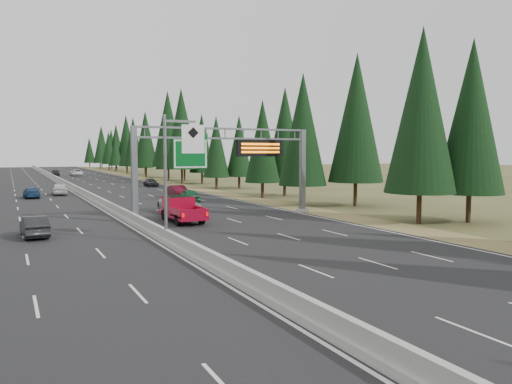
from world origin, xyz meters
TOP-DOWN VIEW (x-y plane):
  - road at (0.00, 80.00)m, footprint 32.00×260.00m
  - shoulder_right at (17.80, 80.00)m, footprint 3.60×260.00m
  - median_barrier at (0.00, 80.00)m, footprint 0.70×260.00m
  - sign_gantry at (8.92, 34.88)m, footprint 16.75×0.98m
  - hov_sign_pole at (0.58, 24.97)m, footprint 2.80×0.50m
  - tree_row_right at (21.76, 63.66)m, footprint 11.84×245.44m
  - silver_minivan at (5.36, 39.02)m, footprint 2.83×6.00m
  - red_pickup at (3.83, 34.03)m, footprint 2.25×6.31m
  - car_ahead_green at (10.01, 49.51)m, footprint 2.00×4.21m
  - car_ahead_dkred at (10.23, 54.76)m, footprint 1.68×4.77m
  - car_ahead_dkgrey at (12.53, 76.83)m, footprint 1.88×4.49m
  - car_ahead_white at (6.19, 122.58)m, footprint 2.74×5.76m
  - car_ahead_far at (1.50, 124.27)m, footprint 2.40×5.00m
  - car_onc_near at (-7.29, 31.07)m, footprint 1.78×4.40m
  - car_onc_blue at (-6.21, 62.78)m, footprint 1.95×4.56m
  - car_onc_white at (-2.69, 66.03)m, footprint 2.10×4.83m

SIDE VIEW (x-z plane):
  - shoulder_right at x=17.80m, z-range 0.00..0.06m
  - road at x=0.00m, z-range 0.00..0.08m
  - median_barrier at x=0.00m, z-range -0.01..0.84m
  - car_ahead_dkgrey at x=12.53m, z-range 0.08..1.38m
  - car_onc_blue at x=-6.21m, z-range 0.08..1.39m
  - car_ahead_green at x=10.01m, z-range 0.08..1.47m
  - car_onc_near at x=-7.29m, z-range 0.08..1.50m
  - car_ahead_dkred at x=10.23m, z-range 0.08..1.65m
  - car_ahead_white at x=6.19m, z-range 0.08..1.67m
  - car_onc_white at x=-2.69m, z-range 0.08..1.70m
  - car_ahead_far at x=1.50m, z-range 0.08..1.73m
  - silver_minivan at x=5.36m, z-range 0.08..1.74m
  - red_pickup at x=3.83m, z-range 0.19..2.25m
  - hov_sign_pole at x=0.58m, z-range 0.72..8.72m
  - sign_gantry at x=8.92m, z-range 1.37..9.17m
  - tree_row_right at x=21.76m, z-range -0.45..18.28m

